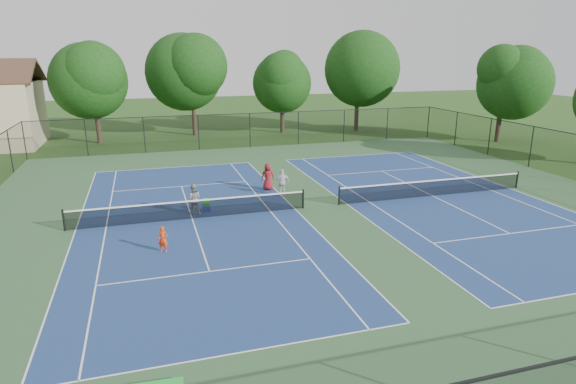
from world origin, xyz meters
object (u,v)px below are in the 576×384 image
object	(u,v)px
tree_back_d	(358,65)
bystander_a	(282,182)
ball_crate	(206,208)
tree_side_e	(504,79)
tree_back_c	(282,79)
tree_back_a	(93,77)
bystander_c	(268,177)
instructor	(194,199)
child_player	(163,239)
tree_back_b	(192,69)
ball_hopper	(206,202)

from	to	relation	value
tree_back_d	bystander_a	size ratio (longest dim) A/B	6.42
bystander_a	ball_crate	xyz separation A→B (m)	(-4.68, -1.64, -0.64)
tree_side_e	tree_back_c	bearing A→B (deg)	148.57
tree_back_a	tree_back_c	bearing A→B (deg)	3.18
tree_back_a	bystander_c	distance (m)	23.35
instructor	bystander_a	world-z (taller)	instructor
child_player	ball_crate	size ratio (longest dim) A/B	2.80
tree_back_b	bystander_c	size ratio (longest dim) A/B	6.04
ball_crate	bystander_c	bearing A→B (deg)	36.51
tree_back_c	tree_side_e	size ratio (longest dim) A/B	0.95
tree_back_b	tree_side_e	bearing A→B (deg)	-23.96
tree_back_b	instructor	bearing A→B (deg)	-96.34
bystander_c	ball_hopper	world-z (taller)	bystander_c
tree_back_c	instructor	distance (m)	27.32
tree_back_c	child_player	xyz separation A→B (m)	(-13.59, -28.91, -4.91)
tree_back_b	tree_back_d	distance (m)	17.12
tree_side_e	child_player	xyz separation A→B (m)	(-31.59, -17.91, -5.24)
tree_back_d	tree_side_e	bearing A→B (deg)	-45.00
tree_side_e	instructor	world-z (taller)	tree_side_e
bystander_a	tree_back_a	bearing A→B (deg)	-61.42
tree_back_b	ball_hopper	world-z (taller)	tree_back_b
tree_back_c	tree_back_d	world-z (taller)	tree_back_d
tree_back_d	ball_hopper	bearing A→B (deg)	-129.77
instructor	ball_crate	world-z (taller)	instructor
tree_back_d	tree_back_c	bearing A→B (deg)	172.87
tree_back_c	ball_hopper	world-z (taller)	tree_back_c
tree_back_c	tree_back_d	xyz separation A→B (m)	(8.00, -1.00, 1.34)
bystander_a	ball_hopper	distance (m)	4.97
tree_back_a	ball_hopper	size ratio (longest dim) A/B	24.93
tree_back_a	tree_back_d	bearing A→B (deg)	0.00
child_player	instructor	world-z (taller)	instructor
tree_back_d	ball_crate	bearing A→B (deg)	-129.77
instructor	ball_hopper	size ratio (longest dim) A/B	4.42
tree_back_b	bystander_c	distance (m)	22.74
tree_back_c	bystander_c	world-z (taller)	tree_back_c
tree_back_c	tree_side_e	world-z (taller)	tree_side_e
tree_back_d	child_player	bearing A→B (deg)	-127.72
tree_back_c	bystander_a	xyz separation A→B (m)	(-6.46, -22.35, -4.67)
child_player	instructor	bearing A→B (deg)	87.80
tree_back_d	tree_side_e	xyz separation A→B (m)	(10.00, -10.00, -1.02)
tree_back_a	child_player	xyz separation A→B (m)	(4.41, -27.91, -5.47)
instructor	ball_crate	xyz separation A→B (m)	(0.66, 0.21, -0.65)
tree_back_d	instructor	xyz separation A→B (m)	(-19.80, -23.20, -6.01)
tree_back_a	ball_hopper	distance (m)	24.62
instructor	tree_back_c	bearing A→B (deg)	-106.62
tree_back_a	ball_hopper	bearing A→B (deg)	-73.37
tree_side_e	bystander_c	distance (m)	27.31
bystander_c	tree_back_d	bearing A→B (deg)	-115.12
bystander_c	tree_back_a	bearing A→B (deg)	-49.18
bystander_a	tree_back_b	bearing A→B (deg)	-83.60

